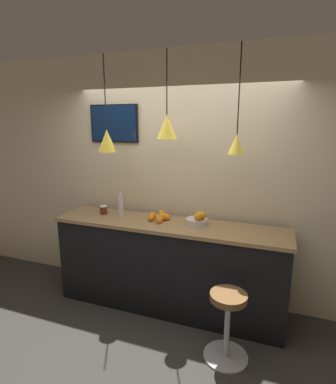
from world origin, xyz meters
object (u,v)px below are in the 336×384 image
object	(u,v)px
spread_jar	(104,210)
bar_stool	(227,318)
fruit_bowl	(198,220)
mounted_tv	(114,123)
juice_bottle	(121,206)

from	to	relation	value
spread_jar	bar_stool	bearing A→B (deg)	-20.50
fruit_bowl	mounted_tv	world-z (taller)	mounted_tv
juice_bottle	mounted_tv	distance (m)	1.01
juice_bottle	spread_jar	bearing A→B (deg)	-180.00
juice_bottle	mounted_tv	size ratio (longest dim) A/B	0.47
fruit_bowl	spread_jar	distance (m)	1.17
fruit_bowl	mounted_tv	bearing A→B (deg)	165.37
spread_jar	mounted_tv	size ratio (longest dim) A/B	0.16
bar_stool	fruit_bowl	world-z (taller)	fruit_bowl
mounted_tv	bar_stool	bearing A→B (deg)	-29.42
fruit_bowl	spread_jar	world-z (taller)	fruit_bowl
spread_jar	fruit_bowl	bearing A→B (deg)	-0.23
fruit_bowl	juice_bottle	size ratio (longest dim) A/B	0.79
juice_bottle	mounted_tv	world-z (taller)	mounted_tv
bar_stool	fruit_bowl	xyz separation A→B (m)	(-0.44, 0.60, 0.68)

